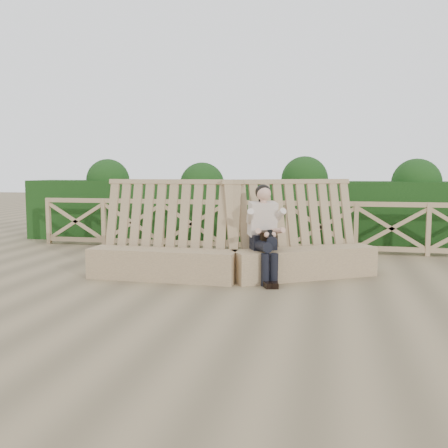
# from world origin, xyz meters

# --- Properties ---
(ground) EXTENTS (60.00, 60.00, 0.00)m
(ground) POSITION_xyz_m (0.00, 0.00, 0.00)
(ground) COLOR brown
(ground) RESTS_ON ground
(bench) EXTENTS (4.60, 1.91, 1.62)m
(bench) POSITION_xyz_m (0.09, 0.62, 0.41)
(bench) COLOR #7F6649
(bench) RESTS_ON ground
(woman) EXTENTS (0.62, 0.97, 1.53)m
(woman) POSITION_xyz_m (0.61, 0.50, 0.82)
(woman) COLOR black
(woman) RESTS_ON ground
(guardrail) EXTENTS (10.10, 0.09, 1.10)m
(guardrail) POSITION_xyz_m (0.00, 3.50, 0.55)
(guardrail) COLOR #937855
(guardrail) RESTS_ON ground
(hedge) EXTENTS (12.00, 1.20, 1.50)m
(hedge) POSITION_xyz_m (0.00, 4.70, 0.75)
(hedge) COLOR black
(hedge) RESTS_ON ground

